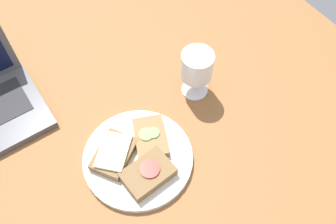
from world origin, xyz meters
The scene contains 6 objects.
wooden_table centered at (0.00, 0.00, 1.50)cm, with size 140.00×140.00×3.00cm, color brown.
plate centered at (-0.95, -5.97, 3.78)cm, with size 25.21×25.21×1.56cm, color silver.
sandwich_with_tomato centered at (-1.48, -11.23, 5.87)cm, with size 11.47×8.33×2.95cm.
sandwich_with_cucumber centered at (3.88, -3.80, 5.61)cm, with size 10.65×12.43×2.37cm.
sandwich_with_cheese centered at (-5.24, -2.86, 5.89)cm, with size 13.01×12.09×2.83cm.
wine_glass centered at (21.60, 2.77, 12.16)cm, with size 7.85×7.85×13.54cm.
Camera 1 is at (-15.93, -40.52, 82.07)cm, focal length 40.00 mm.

